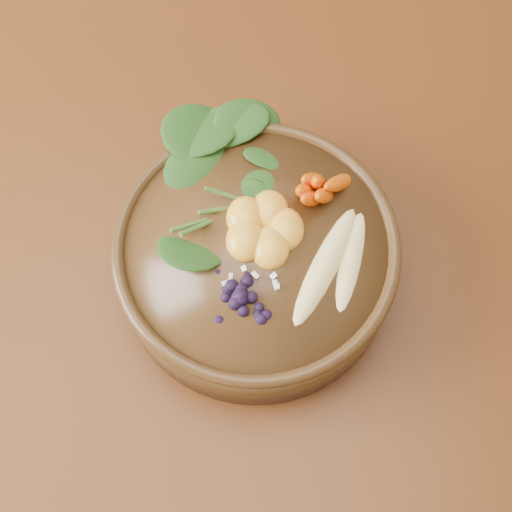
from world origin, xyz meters
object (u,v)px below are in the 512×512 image
carrot_cluster (330,173)px  blueberry_pile (241,292)px  dining_table (46,178)px  stoneware_bowl (256,260)px  mandarin_cluster (263,222)px  kale_heap (231,172)px  banana_halves (339,258)px

carrot_cluster → blueberry_pile: carrot_cluster is taller
dining_table → carrot_cluster: 0.41m
stoneware_bowl → blueberry_pile: bearing=-102.1°
stoneware_bowl → carrot_cluster: 0.12m
dining_table → mandarin_cluster: size_ratio=18.09×
dining_table → blueberry_pile: bearing=-39.8°
stoneware_bowl → kale_heap: bearing=111.9°
banana_halves → stoneware_bowl: bearing=-177.3°
stoneware_bowl → kale_heap: 0.09m
carrot_cluster → blueberry_pile: size_ratio=0.60×
dining_table → stoneware_bowl: size_ratio=5.74×
dining_table → carrot_cluster: size_ratio=20.81×
stoneware_bowl → blueberry_pile: blueberry_pile is taller
kale_heap → banana_halves: 0.13m
banana_halves → mandarin_cluster: (-0.07, 0.03, 0.00)m
stoneware_bowl → dining_table: bearing=149.5°
kale_heap → blueberry_pile: kale_heap is taller
kale_heap → carrot_cluster: 0.10m
banana_halves → kale_heap: bearing=156.5°
dining_table → stoneware_bowl: bearing=-30.5°
stoneware_bowl → carrot_cluster: bearing=41.3°
dining_table → mandarin_cluster: bearing=-27.4°
kale_heap → mandarin_cluster: 0.06m
kale_heap → banana_halves: bearing=-38.5°
carrot_cluster → mandarin_cluster: (-0.06, -0.04, -0.02)m
stoneware_bowl → blueberry_pile: size_ratio=2.16×
stoneware_bowl → blueberry_pile: 0.08m
carrot_cluster → banana_halves: 0.08m
dining_table → kale_heap: kale_heap is taller
stoneware_bowl → mandarin_cluster: mandarin_cluster is taller
carrot_cluster → mandarin_cluster: carrot_cluster is taller
mandarin_cluster → banana_halves: bearing=-24.7°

